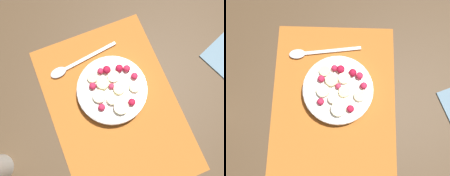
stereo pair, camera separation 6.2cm
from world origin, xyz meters
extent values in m
plane|color=#4C3823|center=(0.00, 0.00, 0.00)|extent=(3.00, 3.00, 0.00)
cube|color=#B26023|center=(0.00, 0.00, 0.00)|extent=(0.46, 0.32, 0.01)
cylinder|color=white|center=(0.04, -0.01, 0.02)|extent=(0.18, 0.18, 0.03)
torus|color=white|center=(0.04, -0.01, 0.03)|extent=(0.18, 0.18, 0.01)
cylinder|color=white|center=(0.04, -0.01, 0.03)|extent=(0.16, 0.16, 0.00)
cylinder|color=#F4EAB7|center=(0.07, -0.03, 0.04)|extent=(0.04, 0.04, 0.01)
cylinder|color=#F4EAB7|center=(0.03, 0.03, 0.04)|extent=(0.03, 0.03, 0.01)
cylinder|color=beige|center=(0.06, 0.01, 0.04)|extent=(0.04, 0.04, 0.01)
cylinder|color=beige|center=(0.03, -0.03, 0.04)|extent=(0.03, 0.03, 0.01)
cylinder|color=beige|center=(0.09, 0.02, 0.04)|extent=(0.04, 0.04, 0.01)
cylinder|color=beige|center=(0.02, -0.06, 0.04)|extent=(0.04, 0.04, 0.01)
cylinder|color=#F4EAB7|center=(0.01, 0.00, 0.04)|extent=(0.03, 0.03, 0.01)
cylinder|color=#F4EAB7|center=(-0.01, -0.01, 0.04)|extent=(0.05, 0.05, 0.01)
sphere|color=#D12347|center=(0.07, 0.03, 0.05)|extent=(0.02, 0.02, 0.02)
sphere|color=#D12347|center=(0.01, 0.03, 0.05)|extent=(0.02, 0.02, 0.02)
sphere|color=#B21433|center=(0.09, -0.02, 0.05)|extent=(0.02, 0.02, 0.02)
sphere|color=#D12347|center=(0.10, 0.00, 0.04)|extent=(0.02, 0.02, 0.02)
sphere|color=red|center=(-0.01, -0.04, 0.05)|extent=(0.02, 0.02, 0.02)
sphere|color=#B21433|center=(0.08, -0.05, 0.05)|extent=(0.02, 0.02, 0.02)
sphere|color=#D12347|center=(0.08, -0.06, 0.05)|extent=(0.02, 0.02, 0.02)
sphere|color=#DB3356|center=(0.05, -0.01, 0.04)|extent=(0.02, 0.02, 0.02)
sphere|color=#D12347|center=(0.05, -0.07, 0.05)|extent=(0.02, 0.02, 0.02)
cube|color=silver|center=(0.16, 0.01, 0.01)|extent=(0.03, 0.16, 0.00)
ellipsoid|color=silver|center=(0.14, 0.10, 0.01)|extent=(0.03, 0.05, 0.01)
camera|label=1|loc=(-0.10, 0.05, 0.65)|focal=40.00mm
camera|label=2|loc=(-0.11, -0.01, 0.65)|focal=40.00mm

